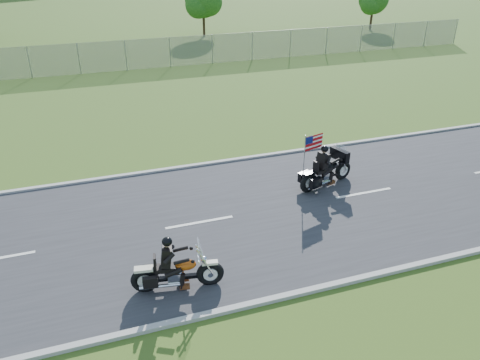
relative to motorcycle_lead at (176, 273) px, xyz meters
name	(u,v)px	position (x,y,z in m)	size (l,w,h in m)	color
ground	(258,213)	(3.31, 2.81, -0.51)	(420.00, 420.00, 0.00)	#31531A
road	(258,212)	(3.31, 2.81, -0.49)	(120.00, 8.00, 0.04)	#28282B
curb_north	(223,162)	(3.31, 6.86, -0.46)	(120.00, 0.18, 0.12)	#9E9B93
curb_south	(313,290)	(3.31, -1.24, -0.46)	(120.00, 0.18, 0.12)	#9E9B93
fence	(79,59)	(-1.69, 22.81, 0.49)	(60.00, 0.03, 2.00)	gray
tree_fence_near	(203,1)	(9.35, 32.85, 2.46)	(3.52, 3.28, 4.75)	#382316
tree_fence_far	(374,0)	(25.35, 30.84, 2.13)	(3.08, 2.87, 4.20)	#382316
motorcycle_lead	(176,273)	(0.00, 0.00, 0.00)	(2.40, 0.83, 1.62)	black
motorcycle_follow	(326,172)	(6.30, 3.81, 0.05)	(2.40, 1.13, 2.05)	black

